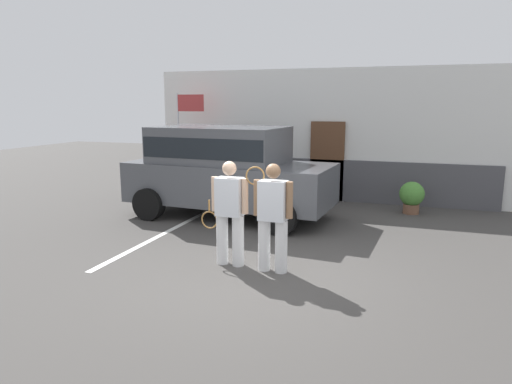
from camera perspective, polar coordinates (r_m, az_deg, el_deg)
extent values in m
plane|color=#423F3D|center=(7.00, 0.41, -10.49)|extent=(40.00, 40.00, 0.00)
cube|color=silver|center=(9.32, -11.66, -5.21)|extent=(0.12, 4.40, 0.01)
cube|color=white|center=(12.50, 9.46, 7.00)|extent=(9.91, 0.30, 3.47)
cube|color=#4C4C51|center=(12.44, 9.13, 1.49)|extent=(8.33, 0.10, 1.10)
cube|color=brown|center=(12.36, 8.81, 3.79)|extent=(0.90, 0.06, 2.10)
cube|color=#4C4F54|center=(10.41, -3.26, 1.19)|extent=(4.72, 2.21, 0.90)
cube|color=#4C4F54|center=(10.42, -4.55, 5.89)|extent=(3.01, 1.96, 0.80)
cube|color=black|center=(10.42, -4.55, 5.78)|extent=(2.96, 1.97, 0.44)
cylinder|color=black|center=(10.81, 6.40, -0.87)|extent=(0.74, 0.31, 0.72)
cylinder|color=black|center=(9.05, 2.95, -3.13)|extent=(0.74, 0.31, 0.72)
cylinder|color=black|center=(12.04, -7.87, 0.30)|extent=(0.74, 0.31, 0.72)
cylinder|color=black|center=(10.49, -13.17, -1.46)|extent=(0.74, 0.31, 0.72)
cylinder|color=white|center=(7.34, -2.24, -6.09)|extent=(0.19, 0.19, 0.81)
cylinder|color=white|center=(7.45, -4.21, -5.86)|extent=(0.19, 0.19, 0.81)
cube|color=silver|center=(7.22, -3.29, -0.58)|extent=(0.42, 0.27, 0.61)
sphere|color=beige|center=(7.15, -3.33, 2.95)|extent=(0.23, 0.23, 0.23)
cylinder|color=beige|center=(7.12, -1.38, -0.52)|extent=(0.10, 0.10, 0.55)
cylinder|color=beige|center=(7.33, -5.15, -0.24)|extent=(0.10, 0.10, 0.55)
torus|color=olive|center=(7.52, -5.81, -3.47)|extent=(0.37, 0.04, 0.37)
cylinder|color=olive|center=(7.47, -5.84, -1.73)|extent=(0.03, 0.03, 0.20)
cylinder|color=white|center=(7.06, 3.15, -6.81)|extent=(0.19, 0.19, 0.81)
cylinder|color=white|center=(7.15, 1.03, -6.57)|extent=(0.19, 0.19, 0.81)
cube|color=silver|center=(6.92, 2.12, -1.07)|extent=(0.43, 0.28, 0.61)
sphere|color=#8C6647|center=(6.84, 2.15, 2.61)|extent=(0.23, 0.23, 0.23)
cylinder|color=#8C6647|center=(6.84, 4.18, -1.02)|extent=(0.10, 0.10, 0.55)
cylinder|color=#8C6647|center=(7.00, 0.12, -0.70)|extent=(0.10, 0.10, 0.55)
torus|color=olive|center=(7.01, -0.10, 2.02)|extent=(0.29, 0.10, 0.29)
cylinder|color=olive|center=(7.05, -0.10, 0.13)|extent=(0.03, 0.03, 0.20)
cylinder|color=brown|center=(11.46, 18.70, -1.97)|extent=(0.37, 0.37, 0.23)
sphere|color=#4C8C38|center=(11.39, 18.81, -0.22)|extent=(0.58, 0.58, 0.58)
cylinder|color=silver|center=(13.07, -9.55, 5.80)|extent=(0.05, 0.05, 2.85)
cube|color=#B23838|center=(12.83, -8.12, 10.90)|extent=(0.75, 0.08, 0.45)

